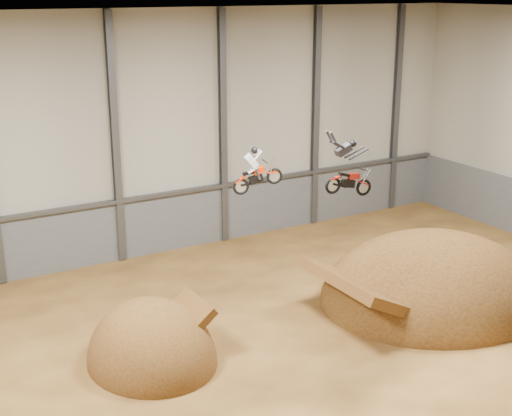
{
  "coord_description": "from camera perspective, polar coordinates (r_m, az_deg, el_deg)",
  "views": [
    {
      "loc": [
        -15.93,
        -22.21,
        15.12
      ],
      "look_at": [
        -0.68,
        4.0,
        5.63
      ],
      "focal_mm": 50.0,
      "sensor_mm": 36.0,
      "label": 1
    }
  ],
  "objects": [
    {
      "name": "floor",
      "position": [
        31.24,
        4.87,
        -11.65
      ],
      "size": [
        40.0,
        40.0,
        0.0
      ],
      "primitive_type": "plane",
      "color": "#553616",
      "rests_on": "ground"
    },
    {
      "name": "back_wall",
      "position": [
        41.29,
        -6.92,
        5.9
      ],
      "size": [
        40.0,
        0.1,
        14.0
      ],
      "primitive_type": "cube",
      "color": "#AAA696",
      "rests_on": "ground"
    },
    {
      "name": "ceiling",
      "position": [
        27.36,
        5.64,
        14.94
      ],
      "size": [
        40.0,
        40.0,
        0.0
      ],
      "primitive_type": "plane",
      "color": "black",
      "rests_on": "back_wall"
    },
    {
      "name": "lower_band_back",
      "position": [
        42.54,
        -6.61,
        -1.07
      ],
      "size": [
        39.8,
        0.18,
        3.5
      ],
      "primitive_type": "cube",
      "color": "slate",
      "rests_on": "ground"
    },
    {
      "name": "steel_rail",
      "position": [
        41.88,
        -6.61,
        1.21
      ],
      "size": [
        39.8,
        0.35,
        0.2
      ],
      "primitive_type": "cube",
      "color": "#47494F",
      "rests_on": "lower_band_back"
    },
    {
      "name": "steel_column_2",
      "position": [
        39.93,
        -11.21,
        5.31
      ],
      "size": [
        0.4,
        0.36,
        13.9
      ],
      "primitive_type": "cube",
      "color": "#47494F",
      "rests_on": "ground"
    },
    {
      "name": "steel_column_3",
      "position": [
        42.51,
        -2.67,
        6.34
      ],
      "size": [
        0.4,
        0.36,
        13.9
      ],
      "primitive_type": "cube",
      "color": "#47494F",
      "rests_on": "ground"
    },
    {
      "name": "steel_column_4",
      "position": [
        45.92,
        4.78,
        7.12
      ],
      "size": [
        0.4,
        0.36,
        13.9
      ],
      "primitive_type": "cube",
      "color": "#47494F",
      "rests_on": "ground"
    },
    {
      "name": "steel_column_5",
      "position": [
        49.99,
        11.13,
        7.7
      ],
      "size": [
        0.4,
        0.36,
        13.9
      ],
      "primitive_type": "cube",
      "color": "#47494F",
      "rests_on": "ground"
    },
    {
      "name": "takeoff_ramp",
      "position": [
        30.99,
        -8.3,
        -12.03
      ],
      "size": [
        5.33,
        6.15,
        5.33
      ],
      "primitive_type": "ellipsoid",
      "color": "#432810",
      "rests_on": "ground"
    },
    {
      "name": "landing_ramp",
      "position": [
        37.26,
        13.81,
        -7.11
      ],
      "size": [
        11.61,
        10.27,
        6.7
      ],
      "primitive_type": "ellipsoid",
      "color": "#432810",
      "rests_on": "ground"
    },
    {
      "name": "fmx_rider_a",
      "position": [
        32.3,
        0.29,
        3.37
      ],
      "size": [
        2.94,
        1.56,
        2.64
      ],
      "primitive_type": null,
      "rotation": [
        0.0,
        -0.24,
        -0.24
      ],
      "color": "#F22900"
    },
    {
      "name": "fmx_rider_b",
      "position": [
        30.94,
        7.37,
        3.46
      ],
      "size": [
        3.63,
        1.14,
        3.21
      ],
      "primitive_type": null,
      "rotation": [
        0.0,
        0.18,
        -0.07
      ],
      "color": "#AE1E12"
    }
  ]
}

